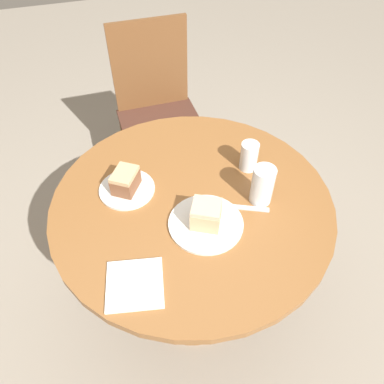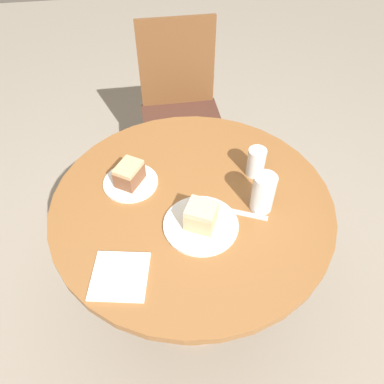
# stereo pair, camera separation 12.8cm
# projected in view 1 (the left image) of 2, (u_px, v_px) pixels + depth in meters

# --- Properties ---
(ground_plane) EXTENTS (8.00, 8.00, 0.00)m
(ground_plane) POSITION_uv_depth(u_px,v_px,m) (192.00, 296.00, 1.83)
(ground_plane) COLOR gray
(table) EXTENTS (0.99, 0.99, 0.71)m
(table) POSITION_uv_depth(u_px,v_px,m) (192.00, 228.00, 1.42)
(table) COLOR brown
(table) RESTS_ON ground_plane
(chair) EXTENTS (0.43, 0.44, 0.95)m
(chair) POSITION_uv_depth(u_px,v_px,m) (159.00, 114.00, 2.01)
(chair) COLOR brown
(chair) RESTS_ON ground_plane
(plate_near) EXTENTS (0.25, 0.25, 0.01)m
(plate_near) POSITION_uv_depth(u_px,v_px,m) (206.00, 223.00, 1.23)
(plate_near) COLOR silver
(plate_near) RESTS_ON table
(plate_far) EXTENTS (0.20, 0.20, 0.01)m
(plate_far) POSITION_uv_depth(u_px,v_px,m) (127.00, 189.00, 1.34)
(plate_far) COLOR silver
(plate_far) RESTS_ON table
(cake_slice_near) EXTENTS (0.12, 0.12, 0.08)m
(cake_slice_near) POSITION_uv_depth(u_px,v_px,m) (206.00, 214.00, 1.20)
(cake_slice_near) COLOR tan
(cake_slice_near) RESTS_ON plate_near
(cake_slice_far) EXTENTS (0.12, 0.12, 0.08)m
(cake_slice_far) POSITION_uv_depth(u_px,v_px,m) (125.00, 181.00, 1.30)
(cake_slice_far) COLOR brown
(cake_slice_far) RESTS_ON plate_far
(glass_lemonade) EXTENTS (0.07, 0.07, 0.11)m
(glass_lemonade) POSITION_uv_depth(u_px,v_px,m) (249.00, 157.00, 1.38)
(glass_lemonade) COLOR beige
(glass_lemonade) RESTS_ON table
(glass_water) EXTENTS (0.08, 0.08, 0.14)m
(glass_water) POSITION_uv_depth(u_px,v_px,m) (262.00, 187.00, 1.26)
(glass_water) COLOR silver
(glass_water) RESTS_ON table
(napkin_stack) EXTENTS (0.19, 0.19, 0.01)m
(napkin_stack) POSITION_uv_depth(u_px,v_px,m) (135.00, 284.00, 1.08)
(napkin_stack) COLOR white
(napkin_stack) RESTS_ON table
(fork) EXTENTS (0.16, 0.09, 0.00)m
(fork) POSITION_uv_depth(u_px,v_px,m) (244.00, 208.00, 1.28)
(fork) COLOR silver
(fork) RESTS_ON table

